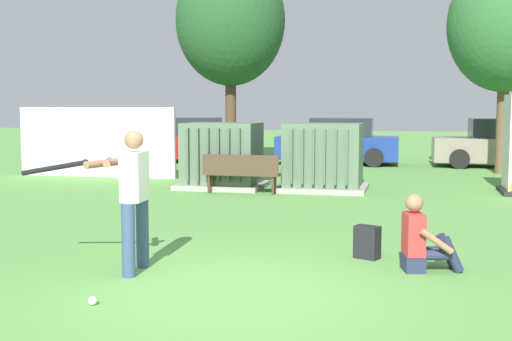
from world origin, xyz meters
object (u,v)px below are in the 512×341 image
at_px(transformer_mid_west, 323,158).
at_px(park_bench, 241,171).
at_px(batter, 130,193).
at_px(parked_car_leftmost, 187,141).
at_px(parked_car_left_of_center, 339,143).
at_px(backpack, 368,242).
at_px(sports_ball, 93,301).
at_px(seated_spectator, 422,241).
at_px(transformer_west, 222,156).
at_px(parked_car_right_of_center, 499,145).

bearing_deg(transformer_mid_west, park_bench, -149.34).
bearing_deg(batter, parked_car_leftmost, 106.96).
height_order(transformer_mid_west, parked_car_left_of_center, same).
xyz_separation_m(batter, parked_car_left_of_center, (0.83, 15.56, -0.22)).
bearing_deg(parked_car_leftmost, transformer_mid_west, -49.53).
height_order(transformer_mid_west, backpack, transformer_mid_west).
bearing_deg(parked_car_leftmost, backpack, -61.78).
bearing_deg(sports_ball, seated_spectator, 34.17).
distance_m(park_bench, batter, 7.29).
bearing_deg(transformer_west, parked_car_left_of_center, 74.14).
relative_size(transformer_mid_west, backpack, 4.77).
bearing_deg(batter, park_bench, 94.08).
relative_size(transformer_mid_west, park_bench, 1.16).
bearing_deg(parked_car_leftmost, parked_car_right_of_center, 2.61).
bearing_deg(seated_spectator, sports_ball, -145.83).
distance_m(batter, backpack, 3.20).
bearing_deg(parked_car_left_of_center, backpack, -82.16).
xyz_separation_m(park_bench, backpack, (3.29, -5.86, -0.32)).
bearing_deg(sports_ball, parked_car_left_of_center, 87.81).
xyz_separation_m(sports_ball, parked_car_leftmost, (-4.82, 16.57, 0.71)).
distance_m(sports_ball, parked_car_right_of_center, 18.10).
xyz_separation_m(batter, sports_ball, (0.18, -1.36, -0.93)).
height_order(transformer_west, parked_car_right_of_center, same).
bearing_deg(sports_ball, backpack, 46.72).
height_order(parked_car_leftmost, parked_car_right_of_center, same).
height_order(transformer_mid_west, park_bench, transformer_mid_west).
distance_m(transformer_west, parked_car_left_of_center, 7.63).
relative_size(transformer_mid_west, sports_ball, 23.33).
xyz_separation_m(transformer_west, parked_car_right_of_center, (7.42, 7.48, -0.04)).
xyz_separation_m(transformer_west, park_bench, (0.74, -0.97, -0.25)).
bearing_deg(parked_car_left_of_center, parked_car_leftmost, -176.34).
bearing_deg(parked_car_right_of_center, park_bench, -128.33).
bearing_deg(parked_car_leftmost, park_bench, -62.62).
relative_size(transformer_mid_west, parked_car_right_of_center, 0.49).
xyz_separation_m(parked_car_leftmost, parked_car_left_of_center, (5.47, 0.35, 0.00)).
height_order(sports_ball, parked_car_left_of_center, parked_car_left_of_center).
bearing_deg(park_bench, parked_car_left_of_center, 80.82).
distance_m(park_bench, backpack, 6.73).
bearing_deg(sports_ball, parked_car_right_of_center, 70.67).
bearing_deg(batter, parked_car_right_of_center, 68.57).
bearing_deg(parked_car_left_of_center, transformer_west, -105.86).
distance_m(park_bench, parked_car_leftmost, 8.97).
relative_size(seated_spectator, backpack, 2.19).
height_order(transformer_west, backpack, transformer_west).
bearing_deg(transformer_west, transformer_mid_west, 1.85).
relative_size(backpack, parked_car_right_of_center, 0.10).
bearing_deg(park_bench, transformer_mid_west, 30.66).
xyz_separation_m(backpack, parked_car_leftmost, (-7.42, 13.82, 0.54)).
distance_m(transformer_west, backpack, 7.95).
height_order(transformer_west, seated_spectator, transformer_west).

